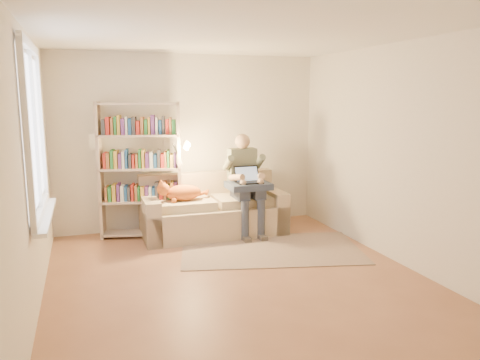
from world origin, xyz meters
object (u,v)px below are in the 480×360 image
object	(u,v)px
cat	(180,192)
laptop	(248,178)
person	(245,178)
sofa	(213,212)
bookshelf	(140,163)

from	to	relation	value
cat	laptop	bearing A→B (deg)	-9.03
person	cat	bearing A→B (deg)	178.57
sofa	laptop	bearing A→B (deg)	-32.14
person	laptop	world-z (taller)	person
person	cat	xyz separation A→B (m)	(-0.95, 0.02, -0.15)
person	cat	distance (m)	0.96
person	laptop	xyz separation A→B (m)	(-0.00, -0.13, 0.02)
sofa	cat	world-z (taller)	sofa
sofa	bookshelf	distance (m)	1.25
sofa	person	xyz separation A→B (m)	(0.45, -0.15, 0.50)
person	bookshelf	size ratio (longest dim) A/B	0.76
cat	laptop	size ratio (longest dim) A/B	2.11
cat	laptop	distance (m)	0.97
bookshelf	person	bearing A→B (deg)	-0.97
person	bookshelf	bearing A→B (deg)	167.09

